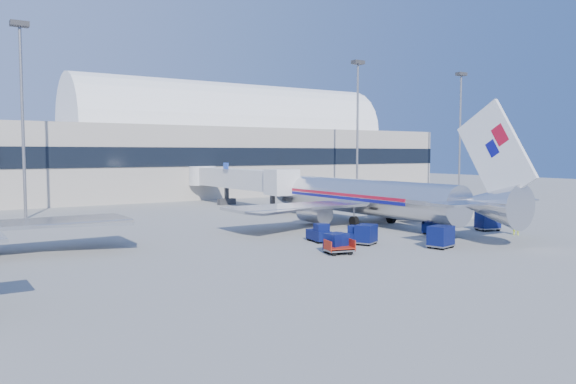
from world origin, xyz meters
TOP-DOWN VIEW (x-y plane):
  - ground at (0.00, 0.00)m, footprint 260.00×260.00m
  - terminal at (-13.60, 55.96)m, footprint 170.00×28.15m
  - airliner_main at (10.00, 4.51)m, footprint 32.00×37.26m
  - jetbridge_near at (7.60, 30.81)m, footprint 4.40×27.50m
  - mast_west at (-20.00, 30.00)m, footprint 2.00×1.20m
  - mast_east at (30.00, 30.00)m, footprint 2.00×1.20m
  - mast_far_east at (55.00, 30.00)m, footprint 2.00×1.20m
  - barrier_near at (18.00, 2.00)m, footprint 3.00×0.55m
  - barrier_mid at (21.30, 2.00)m, footprint 3.00×0.55m
  - barrier_far at (24.60, 2.00)m, footprint 3.00×0.55m
  - tug_lead at (0.76, -4.86)m, footprint 2.66×2.23m
  - tug_right at (10.36, -4.64)m, footprint 2.62×2.61m
  - tug_left at (-1.48, -2.53)m, footprint 1.61×2.66m
  - cart_train_a at (0.98, -5.80)m, footprint 2.34×2.14m
  - cart_train_b at (-3.43, -7.36)m, footprint 1.91×1.59m
  - cart_train_c at (-3.32, -7.37)m, footprint 1.76×1.39m
  - cart_solo_near at (4.84, -10.41)m, footprint 2.35×2.00m
  - cart_solo_far at (16.61, -5.86)m, footprint 2.44×2.08m
  - cart_open_red at (-3.66, -8.15)m, footprint 2.33×1.88m
  - ramp_worker at (16.33, -9.22)m, footprint 0.79×0.87m

SIDE VIEW (x-z plane):
  - ground at x=0.00m, z-range 0.00..0.00m
  - cart_open_red at x=-3.66m, z-range 0.12..0.67m
  - barrier_near at x=18.00m, z-range 0.00..0.90m
  - barrier_mid at x=21.30m, z-range 0.00..0.90m
  - barrier_far at x=24.60m, z-range 0.00..0.90m
  - tug_lead at x=0.76m, z-range -0.07..1.49m
  - tug_right at x=10.36m, z-range -0.07..1.54m
  - tug_left at x=-1.48m, z-range -0.07..1.56m
  - cart_train_c at x=-3.32m, z-range 0.05..1.52m
  - cart_train_b at x=-3.43m, z-range 0.05..1.54m
  - cart_train_a at x=0.98m, z-range 0.06..1.73m
  - cart_solo_near at x=4.84m, z-range 0.06..1.86m
  - ramp_worker at x=16.33m, z-range 0.00..1.99m
  - cart_solo_far at x=16.61m, z-range 0.06..1.93m
  - airliner_main at x=10.00m, z-range -3.11..8.96m
  - jetbridge_near at x=7.60m, z-range 0.80..7.05m
  - terminal at x=-13.60m, z-range -2.98..18.02m
  - mast_west at x=-20.00m, z-range 3.49..26.09m
  - mast_east at x=30.00m, z-range 3.49..26.09m
  - mast_far_east at x=55.00m, z-range 3.49..26.09m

